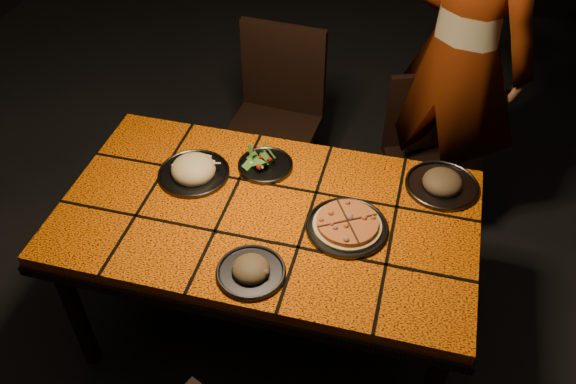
% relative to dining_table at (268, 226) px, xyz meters
% --- Properties ---
extents(room_shell, '(6.04, 7.04, 3.08)m').
position_rel_dining_table_xyz_m(room_shell, '(0.00, 0.00, 0.83)').
color(room_shell, black).
rests_on(room_shell, ground).
extents(dining_table, '(1.62, 0.92, 0.75)m').
position_rel_dining_table_xyz_m(dining_table, '(0.00, 0.00, 0.00)').
color(dining_table, '#FF6A08').
rests_on(dining_table, ground).
extents(chair_far_left, '(0.47, 0.47, 0.98)m').
position_rel_dining_table_xyz_m(chair_far_left, '(-0.22, 0.92, -0.11)').
color(chair_far_left, black).
rests_on(chair_far_left, ground).
extents(chair_far_right, '(0.49, 0.49, 0.83)m').
position_rel_dining_table_xyz_m(chair_far_right, '(0.56, 0.92, -0.19)').
color(chair_far_right, black).
rests_on(chair_far_right, ground).
extents(diner, '(0.82, 0.71, 1.91)m').
position_rel_dining_table_xyz_m(diner, '(0.64, 0.98, 0.28)').
color(diner, brown).
rests_on(diner, ground).
extents(plate_pizza, '(0.35, 0.35, 0.04)m').
position_rel_dining_table_xyz_m(plate_pizza, '(0.31, -0.01, 0.10)').
color(plate_pizza, '#37363B').
rests_on(plate_pizza, dining_table).
extents(plate_pasta, '(0.29, 0.29, 0.10)m').
position_rel_dining_table_xyz_m(plate_pasta, '(-0.35, 0.13, 0.10)').
color(plate_pasta, '#37363B').
rests_on(plate_pasta, dining_table).
extents(plate_salad, '(0.23, 0.23, 0.07)m').
position_rel_dining_table_xyz_m(plate_salad, '(-0.08, 0.25, 0.10)').
color(plate_salad, '#37363B').
rests_on(plate_salad, dining_table).
extents(plate_mushroom_a, '(0.25, 0.25, 0.08)m').
position_rel_dining_table_xyz_m(plate_mushroom_a, '(0.03, -0.31, 0.10)').
color(plate_mushroom_a, '#37363B').
rests_on(plate_mushroom_a, dining_table).
extents(plate_mushroom_b, '(0.29, 0.29, 0.10)m').
position_rel_dining_table_xyz_m(plate_mushroom_b, '(0.64, 0.31, 0.10)').
color(plate_mushroom_b, '#37363B').
rests_on(plate_mushroom_b, dining_table).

